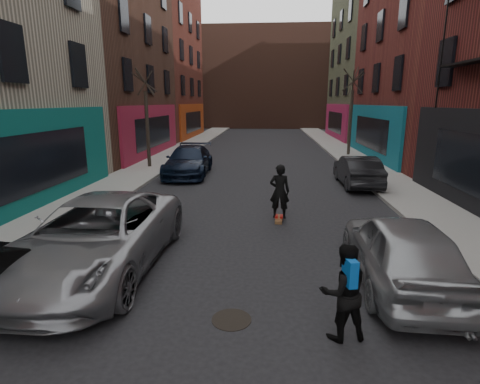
% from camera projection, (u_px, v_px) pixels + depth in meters
% --- Properties ---
extents(sidewalk_left, '(2.50, 84.00, 0.13)m').
position_uv_depth(sidewalk_left, '(191.00, 144.00, 33.08)').
color(sidewalk_left, gray).
rests_on(sidewalk_left, ground).
extents(sidewalk_right, '(2.50, 84.00, 0.13)m').
position_uv_depth(sidewalk_right, '(334.00, 145.00, 32.16)').
color(sidewalk_right, gray).
rests_on(sidewalk_right, ground).
extents(building_far, '(40.00, 10.00, 14.00)m').
position_uv_depth(building_far, '(266.00, 79.00, 56.19)').
color(building_far, '#47281E').
rests_on(building_far, ground).
extents(tree_left_far, '(2.00, 2.00, 6.50)m').
position_uv_depth(tree_left_far, '(146.00, 108.00, 20.67)').
color(tree_left_far, black).
rests_on(tree_left_far, sidewalk_left).
extents(tree_right_far, '(2.00, 2.00, 6.80)m').
position_uv_depth(tree_right_far, '(352.00, 105.00, 25.54)').
color(tree_right_far, black).
rests_on(tree_right_far, sidewalk_right).
extents(parked_left_far, '(2.71, 5.83, 1.62)m').
position_uv_depth(parked_left_far, '(98.00, 236.00, 8.34)').
color(parked_left_far, gray).
rests_on(parked_left_far, ground).
extents(parked_left_end, '(2.28, 5.21, 1.49)m').
position_uv_depth(parked_left_end, '(189.00, 161.00, 19.34)').
color(parked_left_end, black).
rests_on(parked_left_end, ground).
extents(parked_right_far, '(1.95, 4.51, 1.51)m').
position_uv_depth(parked_right_far, '(401.00, 250.00, 7.70)').
color(parked_right_far, gray).
rests_on(parked_right_far, ground).
extents(parked_right_end, '(1.47, 4.18, 1.38)m').
position_uv_depth(parked_right_end, '(357.00, 171.00, 16.87)').
color(parked_right_end, black).
rests_on(parked_right_end, ground).
extents(skateboard, '(0.27, 0.81, 0.10)m').
position_uv_depth(skateboard, '(279.00, 219.00, 12.02)').
color(skateboard, brown).
rests_on(skateboard, ground).
extents(skateboarder, '(0.66, 0.46, 1.74)m').
position_uv_depth(skateboarder, '(280.00, 191.00, 11.81)').
color(skateboarder, black).
rests_on(skateboarder, skateboard).
extents(pedestrian, '(0.89, 0.76, 1.60)m').
position_uv_depth(pedestrian, '(343.00, 292.00, 5.89)').
color(pedestrian, black).
rests_on(pedestrian, ground).
extents(manhole, '(0.80, 0.80, 0.01)m').
position_uv_depth(manhole, '(232.00, 320.00, 6.55)').
color(manhole, black).
rests_on(manhole, ground).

